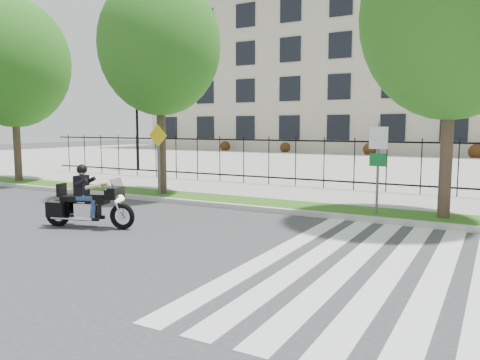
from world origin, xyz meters
The scene contains 15 objects.
ground centered at (0.00, 0.00, 0.00)m, with size 120.00×120.00×0.00m, color #323235.
curb centered at (0.00, 4.10, 0.07)m, with size 60.00×0.20×0.15m, color #B7B5AC.
grass_verge centered at (0.00, 4.95, 0.07)m, with size 60.00×1.50×0.15m, color #225114.
sidewalk centered at (0.00, 7.45, 0.07)m, with size 60.00×3.50×0.15m, color gray.
plaza centered at (0.00, 25.00, 0.05)m, with size 80.00×34.00×0.10m, color gray.
crosswalk_stripes centered at (4.83, 0.00, 0.01)m, with size 5.70×8.00×0.01m, color silver, non-canonical shape.
iron_fence centered at (0.00, 9.20, 1.15)m, with size 30.00×0.06×2.00m, color black, non-canonical shape.
office_building centered at (0.00, 44.92, 9.97)m, with size 60.00×21.90×20.15m.
lamp_post_left centered at (-12.00, 12.00, 3.21)m, with size 1.06×0.70×4.25m.
street_tree_0 centered at (-12.76, 4.95, 5.31)m, with size 4.88×4.88×7.98m.
street_tree_1 centered at (-4.65, 4.95, 5.40)m, with size 4.29×4.29×7.73m.
street_tree_2 centered at (4.79, 4.95, 5.39)m, with size 4.67×4.67×7.93m.
sign_pole_regulatory centered at (3.12, 4.58, 1.74)m, with size 0.50×0.09×2.50m.
sign_pole_warning centered at (-4.49, 4.58, 1.74)m, with size 0.78×0.09×2.49m.
motorcycle_rider centered at (-3.02, -0.06, 0.65)m, with size 2.46×1.11×1.94m.
Camera 1 is at (6.03, -8.40, 2.54)m, focal length 35.00 mm.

